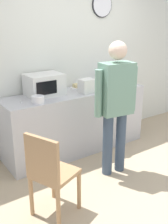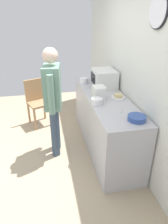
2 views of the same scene
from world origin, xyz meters
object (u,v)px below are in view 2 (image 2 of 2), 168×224
at_px(salad_bowl, 137,118).
at_px(fork_utensil, 121,110).
at_px(microwave, 104,78).
at_px(toaster, 99,93).
at_px(wooden_chair, 37,100).
at_px(sandwich_plate, 118,97).
at_px(mixing_bowl, 84,81).
at_px(person_standing, 53,96).
at_px(spoon_utensil, 93,80).
at_px(cereal_bowl, 97,101).

distance_m(salad_bowl, fork_utensil, 0.32).
xyz_separation_m(microwave, fork_utensil, (1.04, -0.05, -0.15)).
height_order(toaster, wooden_chair, toaster).
relative_size(salad_bowl, wooden_chair, 0.24).
height_order(sandwich_plate, mixing_bowl, mixing_bowl).
bearing_deg(person_standing, toaster, 84.97).
xyz_separation_m(salad_bowl, mixing_bowl, (-1.60, -0.34, 0.02)).
relative_size(spoon_utensil, wooden_chair, 0.18).
bearing_deg(person_standing, cereal_bowl, 65.95).
distance_m(sandwich_plate, wooden_chair, 1.81).
xyz_separation_m(salad_bowl, cereal_bowl, (-0.57, -0.36, 0.02)).
distance_m(spoon_utensil, wooden_chair, 1.22).
distance_m(microwave, salad_bowl, 1.35).
bearing_deg(toaster, mixing_bowl, -175.33).
distance_m(microwave, toaster, 0.62).
distance_m(microwave, mixing_bowl, 0.41).
relative_size(microwave, spoon_utensil, 2.94).
bearing_deg(spoon_utensil, fork_utensil, 2.03).
bearing_deg(fork_utensil, microwave, 177.18).
height_order(sandwich_plate, wooden_chair, sandwich_plate).
xyz_separation_m(sandwich_plate, spoon_utensil, (-0.99, -0.16, -0.02)).
relative_size(toaster, spoon_utensil, 1.29).
height_order(mixing_bowl, spoon_utensil, mixing_bowl).
xyz_separation_m(toaster, person_standing, (-0.06, -0.70, -0.03)).
relative_size(mixing_bowl, fork_utensil, 0.95).
relative_size(cereal_bowl, fork_utensil, 0.96).
distance_m(toaster, fork_utensil, 0.52).
xyz_separation_m(cereal_bowl, spoon_utensil, (-1.17, 0.23, -0.04)).
bearing_deg(mixing_bowl, person_standing, -40.09).
bearing_deg(cereal_bowl, sandwich_plate, 115.06).
height_order(sandwich_plate, fork_utensil, sandwich_plate).
bearing_deg(mixing_bowl, spoon_utensil, 125.04).
bearing_deg(salad_bowl, mixing_bowl, -167.89).
distance_m(sandwich_plate, salad_bowl, 0.75).
distance_m(salad_bowl, mixing_bowl, 1.63).
xyz_separation_m(cereal_bowl, toaster, (-0.21, 0.08, 0.05)).
distance_m(cereal_bowl, spoon_utensil, 1.20).
xyz_separation_m(cereal_bowl, person_standing, (-0.27, -0.62, 0.02)).
bearing_deg(sandwich_plate, person_standing, -95.22).
xyz_separation_m(salad_bowl, toaster, (-0.78, -0.28, 0.07)).
height_order(microwave, cereal_bowl, microwave).
height_order(microwave, fork_utensil, microwave).
bearing_deg(salad_bowl, sandwich_plate, 177.66).
bearing_deg(fork_utensil, spoon_utensil, -177.97).
bearing_deg(toaster, person_standing, -95.03).
bearing_deg(spoon_utensil, toaster, -8.44).
distance_m(microwave, fork_utensil, 1.05).
bearing_deg(cereal_bowl, person_standing, -114.05).
xyz_separation_m(spoon_utensil, wooden_chair, (-0.20, -1.13, -0.42)).
bearing_deg(wooden_chair, mixing_bowl, 69.56).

